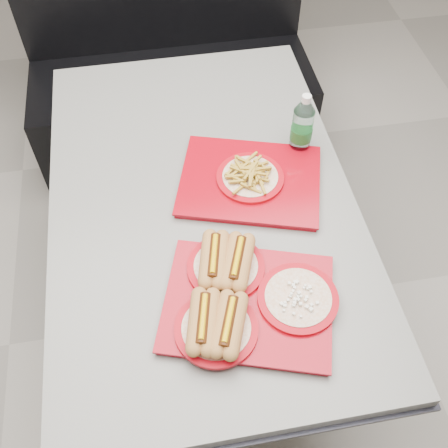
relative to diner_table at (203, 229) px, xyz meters
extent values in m
plane|color=#9C958C|center=(0.00, 0.00, -0.58)|extent=(6.00, 6.00, 0.00)
cylinder|color=black|center=(0.00, 0.00, -0.56)|extent=(0.52, 0.52, 0.05)
cylinder|color=black|center=(0.00, 0.00, -0.20)|extent=(0.11, 0.11, 0.66)
cube|color=black|center=(0.00, 0.00, 0.12)|extent=(0.92, 1.42, 0.01)
cube|color=slate|center=(0.00, 0.00, 0.15)|extent=(0.90, 1.40, 0.04)
cube|color=black|center=(0.00, 1.02, -0.36)|extent=(1.30, 0.55, 0.45)
cube|color=#990410|center=(0.06, -0.39, 0.17)|extent=(0.49, 0.43, 0.02)
cube|color=#990410|center=(0.06, -0.39, 0.19)|extent=(0.50, 0.44, 0.01)
cylinder|color=#A2050F|center=(-0.03, -0.45, 0.19)|extent=(0.21, 0.21, 0.01)
cylinder|color=silver|center=(-0.03, -0.45, 0.20)|extent=(0.17, 0.17, 0.00)
cylinder|color=#A2050F|center=(0.02, -0.28, 0.19)|extent=(0.21, 0.21, 0.01)
cylinder|color=silver|center=(0.02, -0.28, 0.20)|extent=(0.17, 0.17, 0.00)
cylinder|color=#A2050F|center=(0.19, -0.40, 0.19)|extent=(0.21, 0.21, 0.01)
cylinder|color=silver|center=(0.19, -0.40, 0.20)|extent=(0.17, 0.17, 0.00)
cube|color=#990410|center=(0.15, 0.02, 0.17)|extent=(0.48, 0.42, 0.02)
cube|color=#990410|center=(0.15, 0.02, 0.19)|extent=(0.50, 0.43, 0.01)
cylinder|color=#A2050F|center=(0.15, 0.02, 0.19)|extent=(0.20, 0.20, 0.01)
cylinder|color=silver|center=(0.15, 0.02, 0.20)|extent=(0.17, 0.17, 0.00)
cylinder|color=silver|center=(0.34, 0.14, 0.24)|extent=(0.07, 0.07, 0.16)
cylinder|color=#196726|center=(0.34, 0.14, 0.24)|extent=(0.07, 0.07, 0.04)
cone|color=silver|center=(0.34, 0.14, 0.34)|extent=(0.07, 0.07, 0.04)
cylinder|color=silver|center=(0.34, 0.14, 0.37)|extent=(0.03, 0.03, 0.02)
camera|label=1|loc=(-0.11, -1.01, 1.36)|focal=42.00mm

